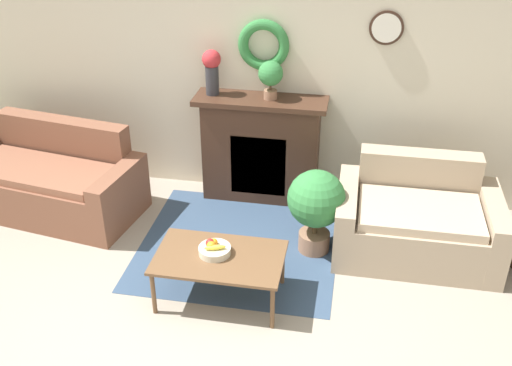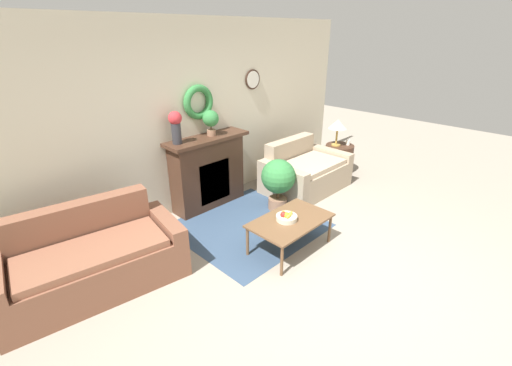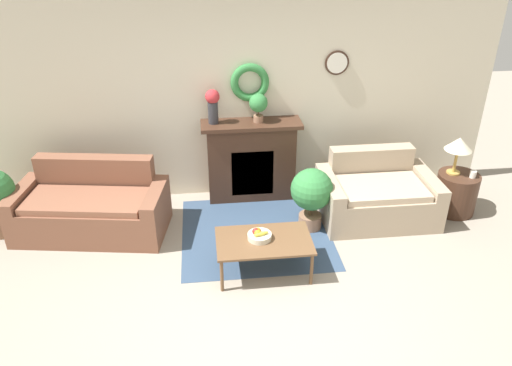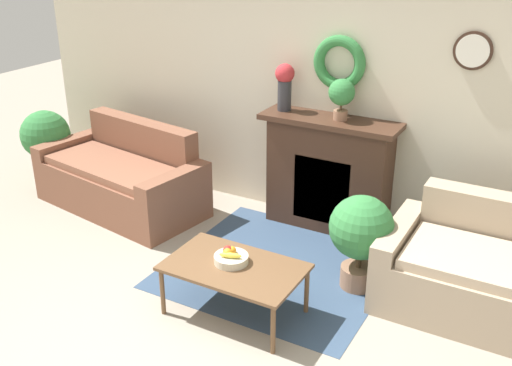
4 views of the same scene
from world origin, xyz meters
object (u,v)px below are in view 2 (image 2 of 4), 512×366
(couch_left, at_px, (93,260))
(table_lamp, at_px, (338,125))
(vase_on_mantel_left, at_px, (176,125))
(potted_plant_on_mantel, at_px, (211,120))
(potted_plant_floor_by_loveseat, at_px, (278,179))
(fireplace, at_px, (208,171))
(loveseat_right, at_px, (305,172))
(side_table_by_loveseat, at_px, (339,159))
(fruit_bowl, at_px, (286,217))
(mug, at_px, (348,143))
(coffee_table, at_px, (290,222))

(couch_left, height_order, table_lamp, table_lamp)
(vase_on_mantel_left, height_order, potted_plant_on_mantel, vase_on_mantel_left)
(table_lamp, relative_size, potted_plant_floor_by_loveseat, 0.62)
(table_lamp, height_order, potted_plant_on_mantel, potted_plant_on_mantel)
(fireplace, height_order, table_lamp, fireplace)
(couch_left, relative_size, loveseat_right, 1.33)
(loveseat_right, relative_size, side_table_by_loveseat, 2.66)
(couch_left, relative_size, fruit_bowl, 7.39)
(fireplace, distance_m, side_table_by_loveseat, 2.70)
(side_table_by_loveseat, distance_m, table_lamp, 0.66)
(mug, xyz_separation_m, vase_on_mantel_left, (-3.19, 0.78, 0.78))
(table_lamp, bearing_deg, potted_plant_on_mantel, 165.77)
(fireplace, distance_m, table_lamp, 2.63)
(table_lamp, bearing_deg, couch_left, 179.72)
(side_table_by_loveseat, bearing_deg, mug, -37.87)
(couch_left, distance_m, fruit_bowl, 2.18)
(fireplace, relative_size, couch_left, 0.68)
(potted_plant_floor_by_loveseat, bearing_deg, fruit_bowl, -133.44)
(loveseat_right, xyz_separation_m, coffee_table, (-1.57, -0.98, 0.08))
(side_table_by_loveseat, bearing_deg, table_lamp, 141.34)
(mug, distance_m, potted_plant_floor_by_loveseat, 2.08)
(fruit_bowl, height_order, table_lamp, table_lamp)
(loveseat_right, distance_m, coffee_table, 1.85)
(fireplace, bearing_deg, potted_plant_on_mantel, -8.93)
(fireplace, relative_size, table_lamp, 2.64)
(potted_plant_on_mantel, bearing_deg, fruit_bowl, -96.44)
(potted_plant_on_mantel, xyz_separation_m, potted_plant_floor_by_loveseat, (0.55, -0.84, -0.84))
(vase_on_mantel_left, distance_m, potted_plant_floor_by_loveseat, 1.66)
(potted_plant_on_mantel, bearing_deg, vase_on_mantel_left, 178.00)
(coffee_table, bearing_deg, fruit_bowl, 148.77)
(fireplace, height_order, potted_plant_floor_by_loveseat, fireplace)
(side_table_by_loveseat, height_order, table_lamp, table_lamp)
(table_lamp, xyz_separation_m, vase_on_mantel_left, (-3.01, 0.64, 0.44))
(mug, bearing_deg, potted_plant_floor_by_loveseat, -177.89)
(coffee_table, relative_size, side_table_by_loveseat, 1.90)
(loveseat_right, xyz_separation_m, table_lamp, (1.00, 0.04, 0.63))
(vase_on_mantel_left, bearing_deg, potted_plant_floor_by_loveseat, -37.43)
(fruit_bowl, bearing_deg, table_lamp, 20.76)
(coffee_table, bearing_deg, mug, 17.67)
(mug, bearing_deg, potted_plant_on_mantel, 163.77)
(couch_left, distance_m, potted_plant_floor_by_loveseat, 2.68)
(potted_plant_on_mantel, bearing_deg, table_lamp, -14.23)
(fireplace, bearing_deg, table_lamp, -14.04)
(coffee_table, height_order, side_table_by_loveseat, side_table_by_loveseat)
(side_table_by_loveseat, relative_size, mug, 5.82)
(loveseat_right, bearing_deg, fireplace, 156.26)
(vase_on_mantel_left, bearing_deg, fireplace, -0.65)
(couch_left, distance_m, side_table_by_loveseat, 4.61)
(coffee_table, distance_m, vase_on_mantel_left, 1.98)
(vase_on_mantel_left, bearing_deg, side_table_by_loveseat, -12.66)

